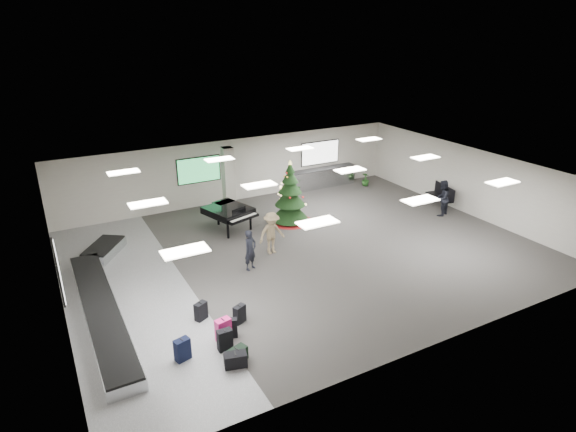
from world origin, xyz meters
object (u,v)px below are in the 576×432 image
service_counter (322,178)px  traveler_b (272,233)px  bench (441,194)px  pink_suitcase (223,330)px  christmas_tree (290,201)px  baggage_carousel (102,297)px  grand_piano (229,212)px  potted_plant_left (298,185)px  potted_plant_right (366,179)px  traveler_a (250,250)px  traveler_bench (442,198)px

service_counter → traveler_b: bearing=-135.6°
bench → traveler_b: bearing=-162.7°
pink_suitcase → christmas_tree: christmas_tree is taller
baggage_carousel → traveler_b: (6.58, 0.62, 0.65)m
grand_piano → bench: grand_piano is taller
christmas_tree → traveler_b: size_ratio=1.70×
christmas_tree → potted_plant_left: bearing=55.5°
baggage_carousel → christmas_tree: (8.82, 3.18, 0.79)m
grand_piano → baggage_carousel: bearing=-165.9°
potted_plant_left → grand_piano: bearing=-150.2°
traveler_b → baggage_carousel: bearing=-178.6°
grand_piano → potted_plant_right: grand_piano is taller
christmas_tree → potted_plant_right: christmas_tree is taller
bench → potted_plant_right: bench is taller
grand_piano → traveler_a: size_ratio=1.59×
grand_piano → traveler_b: size_ratio=1.43×
grand_piano → traveler_a: 3.90m
service_counter → pink_suitcase: 14.59m
baggage_carousel → potted_plant_left: size_ratio=11.82×
traveler_a → service_counter: bearing=16.5°
bench → traveler_b: traveler_b is taller
service_counter → grand_piano: size_ratio=1.63×
traveler_b → potted_plant_left: 7.54m
traveler_a → potted_plant_right: (9.83, 5.97, -0.40)m
grand_piano → potted_plant_right: 9.37m
service_counter → christmas_tree: 5.38m
traveler_bench → bench: bearing=-155.4°
christmas_tree → bench: bearing=-13.6°
service_counter → potted_plant_right: bearing=-23.5°
pink_suitcase → bench: 14.63m
baggage_carousel → service_counter: 14.50m
traveler_a → potted_plant_right: traveler_a is taller
bench → traveler_a: size_ratio=1.14×
traveler_b → potted_plant_right: bearing=27.1°
baggage_carousel → grand_piano: grand_piano is taller
christmas_tree → potted_plant_left: 4.17m
baggage_carousel → potted_plant_right: 16.16m
grand_piano → traveler_a: (-0.72, -3.83, -0.08)m
potted_plant_left → potted_plant_right: bearing=-11.9°
baggage_carousel → traveler_a: traveler_a is taller
potted_plant_right → bench: bearing=-73.0°
service_counter → grand_piano: (-6.85, -3.12, 0.31)m
baggage_carousel → traveler_bench: (15.51, 0.40, 0.66)m
pink_suitcase → potted_plant_left: potted_plant_left is taller
baggage_carousel → traveler_bench: size_ratio=5.58×
grand_piano → potted_plant_left: 5.98m
traveler_bench → christmas_tree: bearing=-43.1°
service_counter → pink_suitcase: size_ratio=5.66×
pink_suitcase → potted_plant_left: size_ratio=0.87×
baggage_carousel → traveler_b: size_ratio=5.60×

